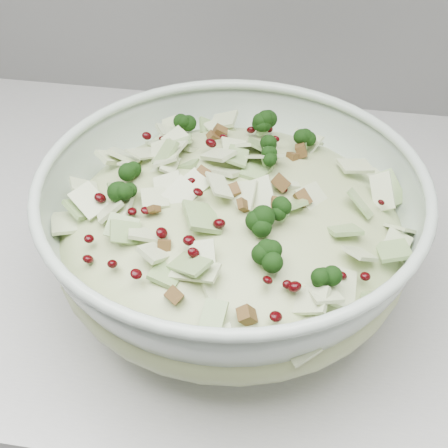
% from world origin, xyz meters
% --- Properties ---
extents(counter, '(3.60, 0.60, 0.90)m').
position_xyz_m(counter, '(0.00, 1.70, 0.45)').
color(counter, beige).
rests_on(counter, floor).
extents(mixing_bowl, '(0.38, 0.38, 0.14)m').
position_xyz_m(mixing_bowl, '(0.34, 1.60, 0.97)').
color(mixing_bowl, '#B9CCBB').
rests_on(mixing_bowl, counter).
extents(salad, '(0.33, 0.33, 0.14)m').
position_xyz_m(salad, '(0.34, 1.60, 1.00)').
color(salad, '#BFC989').
rests_on(salad, mixing_bowl).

